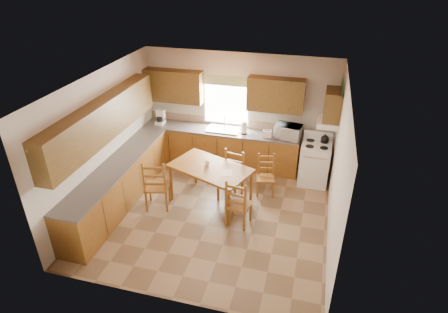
% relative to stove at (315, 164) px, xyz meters
% --- Properties ---
extents(floor, '(4.50, 4.50, 0.00)m').
position_rel_stove_xyz_m(floor, '(-1.88, -1.68, -0.47)').
color(floor, '#856A4C').
rests_on(floor, ground).
extents(ceiling, '(4.50, 4.50, 0.00)m').
position_rel_stove_xyz_m(ceiling, '(-1.88, -1.68, 2.23)').
color(ceiling, '#9D5428').
rests_on(ceiling, floor).
extents(wall_left, '(4.50, 4.50, 0.00)m').
position_rel_stove_xyz_m(wall_left, '(-4.13, -1.68, 0.88)').
color(wall_left, beige).
rests_on(wall_left, floor).
extents(wall_right, '(4.50, 4.50, 0.00)m').
position_rel_stove_xyz_m(wall_right, '(0.37, -1.68, 0.88)').
color(wall_right, beige).
rests_on(wall_right, floor).
extents(wall_back, '(4.50, 4.50, 0.00)m').
position_rel_stove_xyz_m(wall_back, '(-1.88, 0.57, 0.88)').
color(wall_back, beige).
rests_on(wall_back, floor).
extents(wall_front, '(4.50, 4.50, 0.00)m').
position_rel_stove_xyz_m(wall_front, '(-1.88, -3.93, 0.88)').
color(wall_front, beige).
rests_on(wall_front, floor).
extents(lower_cab_back, '(3.75, 0.60, 0.88)m').
position_rel_stove_xyz_m(lower_cab_back, '(-2.25, 0.27, -0.03)').
color(lower_cab_back, brown).
rests_on(lower_cab_back, floor).
extents(lower_cab_left, '(0.60, 3.60, 0.88)m').
position_rel_stove_xyz_m(lower_cab_left, '(-3.83, -1.83, -0.03)').
color(lower_cab_left, brown).
rests_on(lower_cab_left, floor).
extents(counter_back, '(3.75, 0.63, 0.04)m').
position_rel_stove_xyz_m(counter_back, '(-2.25, 0.27, 0.43)').
color(counter_back, '#564E4C').
rests_on(counter_back, lower_cab_back).
extents(counter_left, '(0.63, 3.60, 0.04)m').
position_rel_stove_xyz_m(counter_left, '(-3.83, -1.83, 0.43)').
color(counter_left, '#564E4C').
rests_on(counter_left, lower_cab_left).
extents(backsplash, '(3.75, 0.01, 0.18)m').
position_rel_stove_xyz_m(backsplash, '(-2.25, 0.56, 0.54)').
color(backsplash, '#90755C').
rests_on(backsplash, counter_back).
extents(upper_cab_back_left, '(1.41, 0.33, 0.75)m').
position_rel_stove_xyz_m(upper_cab_back_left, '(-3.43, 0.40, 1.39)').
color(upper_cab_back_left, brown).
rests_on(upper_cab_back_left, wall_back).
extents(upper_cab_back_right, '(1.25, 0.33, 0.75)m').
position_rel_stove_xyz_m(upper_cab_back_right, '(-1.02, 0.40, 1.39)').
color(upper_cab_back_right, brown).
rests_on(upper_cab_back_right, wall_back).
extents(upper_cab_left, '(0.33, 3.60, 0.75)m').
position_rel_stove_xyz_m(upper_cab_left, '(-3.96, -1.83, 1.39)').
color(upper_cab_left, brown).
rests_on(upper_cab_left, wall_left).
extents(upper_cab_stove, '(0.33, 0.62, 0.62)m').
position_rel_stove_xyz_m(upper_cab_stove, '(0.20, -0.03, 1.43)').
color(upper_cab_stove, brown).
rests_on(upper_cab_stove, wall_right).
extents(range_hood, '(0.44, 0.62, 0.12)m').
position_rel_stove_xyz_m(range_hood, '(0.15, -0.03, 1.05)').
color(range_hood, white).
rests_on(range_hood, wall_right).
extents(window_frame, '(1.13, 0.02, 1.18)m').
position_rel_stove_xyz_m(window_frame, '(-2.18, 0.54, 1.08)').
color(window_frame, white).
rests_on(window_frame, wall_back).
extents(window_pane, '(1.05, 0.01, 1.10)m').
position_rel_stove_xyz_m(window_pane, '(-2.18, 0.53, 1.08)').
color(window_pane, white).
rests_on(window_pane, wall_back).
extents(window_valance, '(1.19, 0.01, 0.24)m').
position_rel_stove_xyz_m(window_valance, '(-2.18, 0.51, 1.58)').
color(window_valance, '#3F6531').
rests_on(window_valance, wall_back).
extents(sink_basin, '(0.75, 0.45, 0.04)m').
position_rel_stove_xyz_m(sink_basin, '(-2.18, 0.27, 0.47)').
color(sink_basin, silver).
rests_on(sink_basin, counter_back).
extents(pine_decal_a, '(0.22, 0.22, 0.36)m').
position_rel_stove_xyz_m(pine_decal_a, '(0.33, -0.35, 1.91)').
color(pine_decal_a, '#153C1A').
rests_on(pine_decal_a, wall_right).
extents(pine_decal_b, '(0.22, 0.22, 0.36)m').
position_rel_stove_xyz_m(pine_decal_b, '(0.33, -0.03, 1.95)').
color(pine_decal_b, '#153C1A').
rests_on(pine_decal_b, wall_right).
extents(pine_decal_c, '(0.22, 0.22, 0.36)m').
position_rel_stove_xyz_m(pine_decal_c, '(0.33, 0.29, 1.91)').
color(pine_decal_c, '#153C1A').
rests_on(pine_decal_c, wall_right).
extents(stove, '(0.66, 0.68, 0.94)m').
position_rel_stove_xyz_m(stove, '(0.00, 0.00, 0.00)').
color(stove, white).
rests_on(stove, floor).
extents(coffeemaker, '(0.27, 0.30, 0.34)m').
position_rel_stove_xyz_m(coffeemaker, '(-3.77, 0.22, 0.62)').
color(coffeemaker, white).
rests_on(coffeemaker, counter_back).
extents(paper_towel, '(0.14, 0.14, 0.29)m').
position_rel_stove_xyz_m(paper_towel, '(-1.68, 0.23, 0.60)').
color(paper_towel, white).
rests_on(paper_towel, counter_back).
extents(toaster, '(0.21, 0.15, 0.16)m').
position_rel_stove_xyz_m(toaster, '(-1.13, 0.17, 0.53)').
color(toaster, white).
rests_on(toaster, counter_back).
extents(microwave, '(0.59, 0.47, 0.32)m').
position_rel_stove_xyz_m(microwave, '(-0.66, 0.23, 0.61)').
color(microwave, white).
rests_on(microwave, counter_back).
extents(dining_table, '(1.81, 1.41, 0.85)m').
position_rel_stove_xyz_m(dining_table, '(-2.02, -1.35, -0.04)').
color(dining_table, brown).
rests_on(dining_table, floor).
extents(chair_near_left, '(0.56, 0.54, 1.11)m').
position_rel_stove_xyz_m(chair_near_left, '(-3.02, -1.76, 0.09)').
color(chair_near_left, brown).
rests_on(chair_near_left, floor).
extents(chair_near_right, '(0.48, 0.47, 1.02)m').
position_rel_stove_xyz_m(chair_near_right, '(-1.31, -1.89, 0.04)').
color(chair_near_right, brown).
rests_on(chair_near_right, floor).
extents(chair_far_left, '(0.52, 0.51, 1.06)m').
position_rel_stove_xyz_m(chair_far_left, '(-1.67, -1.11, 0.06)').
color(chair_far_left, brown).
rests_on(chair_far_left, floor).
extents(chair_far_right, '(0.43, 0.42, 0.90)m').
position_rel_stove_xyz_m(chair_far_right, '(-0.98, -0.74, -0.02)').
color(chair_far_right, brown).
rests_on(chair_far_right, floor).
extents(table_paper, '(0.26, 0.31, 0.00)m').
position_rel_stove_xyz_m(table_paper, '(-1.65, -1.48, 0.38)').
color(table_paper, white).
rests_on(table_paper, dining_table).
extents(table_card, '(0.08, 0.04, 0.11)m').
position_rel_stove_xyz_m(table_card, '(-2.10, -1.30, 0.43)').
color(table_card, white).
rests_on(table_card, dining_table).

